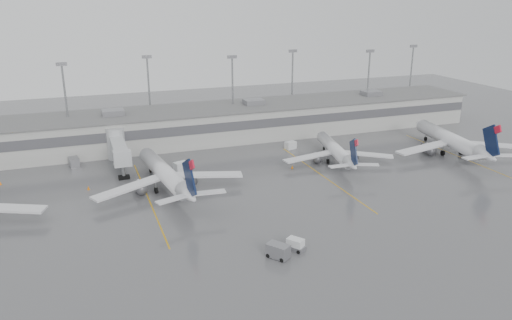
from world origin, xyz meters
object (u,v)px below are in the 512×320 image
object	(u,v)px
baggage_tug	(295,246)
jet_mid_left	(166,174)
jet_far_right	(452,140)
jet_mid_right	(336,150)

from	to	relation	value
baggage_tug	jet_mid_left	bearing A→B (deg)	78.25
jet_far_right	baggage_tug	bearing A→B (deg)	-141.09
jet_mid_left	jet_far_right	bearing A→B (deg)	-7.27
jet_mid_right	jet_far_right	xyz separation A→B (m)	(27.72, -3.90, 0.60)
jet_mid_right	jet_far_right	bearing A→B (deg)	3.93
jet_mid_left	baggage_tug	size ratio (longest dim) A/B	10.09
jet_mid_left	baggage_tug	bearing A→B (deg)	-73.12
jet_mid_right	baggage_tug	distance (m)	41.29
jet_mid_left	jet_mid_right	bearing A→B (deg)	-1.54
jet_mid_left	jet_far_right	world-z (taller)	jet_far_right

